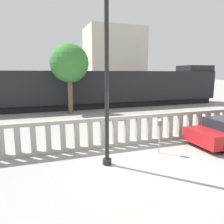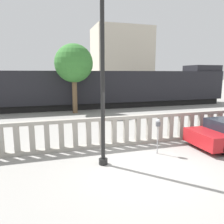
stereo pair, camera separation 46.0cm
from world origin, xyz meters
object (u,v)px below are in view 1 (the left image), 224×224
at_px(parking_meter, 160,125).
at_px(lamppost, 107,53).
at_px(tree_left, 69,64).
at_px(train_near, 92,89).

bearing_deg(parking_meter, lamppost, -170.59).
height_order(lamppost, parking_meter, lamppost).
distance_m(parking_meter, tree_left, 10.42).
xyz_separation_m(parking_meter, tree_left, (-1.93, 9.88, 2.70)).
relative_size(lamppost, train_near, 0.26).
relative_size(parking_meter, train_near, 0.05).
height_order(train_near, tree_left, tree_left).
bearing_deg(parking_meter, tree_left, 101.07).
xyz_separation_m(lamppost, train_near, (2.65, 12.52, -2.00)).
relative_size(train_near, tree_left, 4.85).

